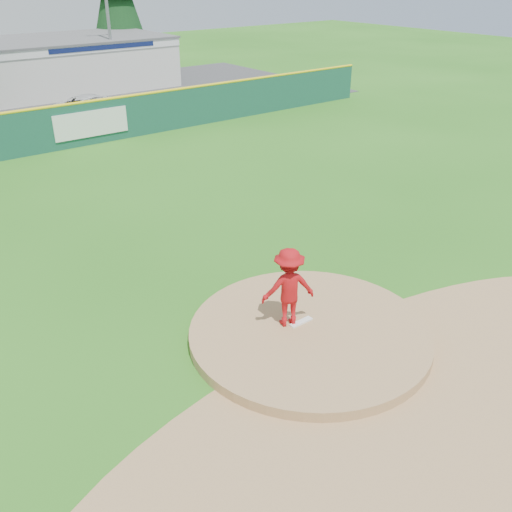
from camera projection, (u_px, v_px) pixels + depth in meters
ground at (309, 338)px, 13.08m from camera, size 120.00×120.00×0.00m
pitchers_mound at (309, 338)px, 13.08m from camera, size 5.50×5.50×0.50m
pitching_rubber at (301, 322)px, 13.17m from camera, size 0.60×0.15×0.04m
infield_dirt_arc at (415, 409)px, 10.97m from camera, size 15.40×15.40×0.01m
pitcher at (289, 287)px, 12.75m from camera, size 1.40×1.13×1.89m
van at (94, 105)px, 31.67m from camera, size 4.86×2.97×1.26m
pool_building_grp at (52, 65)px, 38.09m from camera, size 15.20×8.20×3.31m
outfield_fence at (35, 130)px, 25.24m from camera, size 40.00×0.14×2.07m
light_pole_right at (106, 2)px, 35.85m from camera, size 1.75×0.25×10.00m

